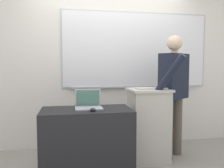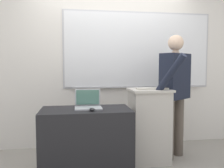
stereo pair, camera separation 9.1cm
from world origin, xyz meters
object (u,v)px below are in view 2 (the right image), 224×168
computer_mouse_by_laptop (92,109)px  computer_mouse_by_keyboard (166,88)px  wireless_keyboard (152,89)px  lectern_podium (149,125)px  side_desk (86,142)px  person_presenter (175,87)px  laptop (88,103)px

computer_mouse_by_laptop → computer_mouse_by_keyboard: bearing=20.2°
wireless_keyboard → lectern_podium: bearing=104.4°
side_desk → person_presenter: bearing=15.6°
person_presenter → laptop: 1.24m
computer_mouse_by_keyboard → lectern_podium: bearing=164.0°
person_presenter → laptop: person_presenter is taller
wireless_keyboard → computer_mouse_by_keyboard: size_ratio=4.05×
lectern_podium → laptop: bearing=-164.4°
person_presenter → laptop: bearing=158.3°
person_presenter → lectern_podium: bearing=153.1°
wireless_keyboard → laptop: bearing=-168.7°
laptop → wireless_keyboard: laptop is taller
computer_mouse_by_laptop → person_presenter: bearing=22.4°
side_desk → computer_mouse_by_keyboard: (1.06, 0.23, 0.59)m
wireless_keyboard → computer_mouse_by_keyboard: 0.20m
side_desk → person_presenter: person_presenter is taller
person_presenter → computer_mouse_by_laptop: bearing=167.5°
computer_mouse_by_laptop → computer_mouse_by_keyboard: 1.08m
laptop → computer_mouse_by_laptop: size_ratio=3.08×
computer_mouse_by_laptop → side_desk: bearing=114.5°
computer_mouse_by_keyboard → wireless_keyboard: bearing=-179.8°
lectern_podium → person_presenter: (0.38, 0.05, 0.50)m
computer_mouse_by_keyboard → laptop: bearing=-170.8°
lectern_podium → person_presenter: person_presenter is taller
wireless_keyboard → computer_mouse_by_keyboard: bearing=0.2°
computer_mouse_by_laptop → lectern_podium: bearing=28.5°
lectern_podium → person_presenter: size_ratio=0.57×
laptop → computer_mouse_by_keyboard: computer_mouse_by_keyboard is taller
side_desk → computer_mouse_by_laptop: bearing=-65.5°
person_presenter → computer_mouse_by_keyboard: bearing=179.1°
side_desk → computer_mouse_by_laptop: computer_mouse_by_laptop is taller
side_desk → laptop: bearing=65.9°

